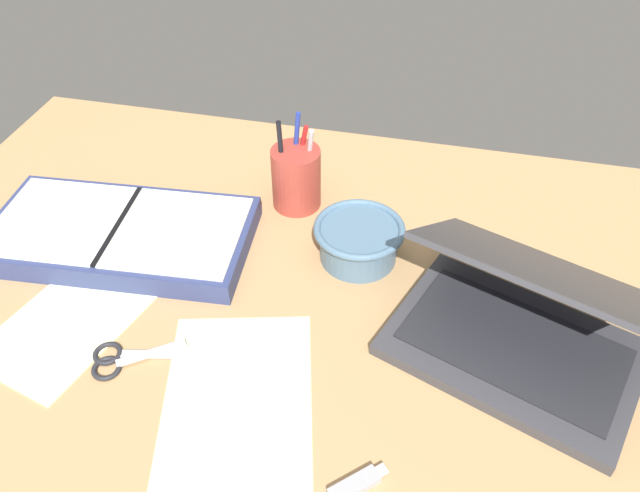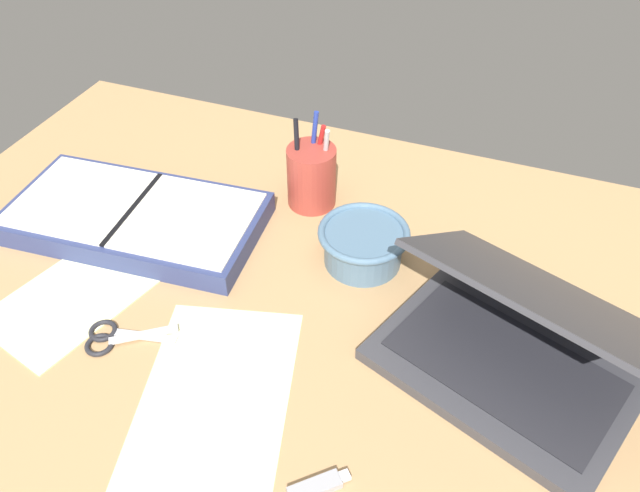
{
  "view_description": "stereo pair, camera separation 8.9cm",
  "coord_description": "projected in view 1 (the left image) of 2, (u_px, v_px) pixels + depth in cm",
  "views": [
    {
      "loc": [
        13.64,
        -55.49,
        68.54
      ],
      "look_at": [
        -1.18,
        8.48,
        9.0
      ],
      "focal_mm": 35.0,
      "sensor_mm": 36.0,
      "label": 1
    },
    {
      "loc": [
        22.11,
        -52.91,
        68.54
      ],
      "look_at": [
        -1.18,
        8.48,
        9.0
      ],
      "focal_mm": 35.0,
      "sensor_mm": 36.0,
      "label": 2
    }
  ],
  "objects": [
    {
      "name": "planner",
      "position": [
        121.0,
        234.0,
        0.98
      ],
      "size": [
        42.23,
        24.19,
        4.09
      ],
      "rotation": [
        0.0,
        0.0,
        0.08
      ],
      "color": "navy",
      "rests_on": "desk_top"
    },
    {
      "name": "desk_top",
      "position": [
        315.0,
        329.0,
        0.88
      ],
      "size": [
        140.0,
        100.0,
        2.0
      ],
      "primitive_type": "cube",
      "color": "tan",
      "rests_on": "ground"
    },
    {
      "name": "scissors",
      "position": [
        118.0,
        359.0,
        0.82
      ],
      "size": [
        12.39,
        8.63,
        0.8
      ],
      "rotation": [
        0.0,
        0.0,
        0.42
      ],
      "color": "#B7B7BC",
      "rests_on": "desk_top"
    },
    {
      "name": "paper_sheet_front",
      "position": [
        237.0,
        404.0,
        0.77
      ],
      "size": [
        24.88,
        31.86,
        0.16
      ],
      "primitive_type": "cube",
      "rotation": [
        0.0,
        0.0,
        0.26
      ],
      "color": "#F4EFB2",
      "rests_on": "desk_top"
    },
    {
      "name": "paper_sheet_beside_planner",
      "position": [
        76.0,
        316.0,
        0.88
      ],
      "size": [
        21.85,
        29.08,
        0.16
      ],
      "primitive_type": "cube",
      "rotation": [
        0.0,
        0.0,
        -0.26
      ],
      "color": "#F4EFB2",
      "rests_on": "desk_top"
    },
    {
      "name": "pen_cup",
      "position": [
        296.0,
        177.0,
        1.04
      ],
      "size": [
        8.2,
        8.2,
        16.29
      ],
      "color": "#9E382D",
      "rests_on": "desk_top"
    },
    {
      "name": "bowl",
      "position": [
        359.0,
        240.0,
        0.95
      ],
      "size": [
        13.91,
        13.91,
        6.31
      ],
      "color": "slate",
      "rests_on": "desk_top"
    },
    {
      "name": "laptop",
      "position": [
        523.0,
        322.0,
        0.81
      ],
      "size": [
        38.41,
        34.83,
        16.66
      ],
      "rotation": [
        0.0,
        0.0,
        -0.36
      ],
      "color": "#38383D",
      "rests_on": "desk_top"
    },
    {
      "name": "usb_drive",
      "position": [
        356.0,
        485.0,
        0.69
      ],
      "size": [
        6.36,
        6.08,
        1.0
      ],
      "rotation": [
        0.0,
        0.0,
        -0.82
      ],
      "color": "#99999E",
      "rests_on": "desk_top"
    }
  ]
}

